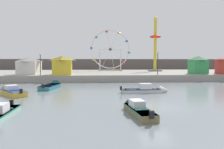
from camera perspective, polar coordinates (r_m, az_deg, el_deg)
ground_plane at (r=16.23m, az=12.19°, el=-8.82°), size 240.00×240.00×0.00m
quay_promenade at (r=46.04m, az=1.51°, el=0.03°), size 110.00×24.17×1.19m
distant_town_skyline at (r=71.13m, az=-0.47°, el=2.59°), size 140.00×3.00×4.40m
motorboat_mustard_yellow at (r=24.13m, az=-26.68°, el=-4.22°), size 4.33×4.77×1.39m
motorboat_pale_grey at (r=23.16m, az=10.34°, el=-4.28°), size 5.68×1.45×1.42m
motorboat_teal_painted at (r=27.93m, az=-16.37°, el=-3.10°), size 2.25×5.34×1.40m
motorboat_olive_wood at (r=14.15m, az=6.66°, el=-9.37°), size 1.69×5.15×1.18m
ferris_wheel_white_frame at (r=52.54m, az=-0.49°, el=6.88°), size 10.28×1.20×10.51m
drop_tower_yellow_tower at (r=50.54m, az=12.08°, el=7.92°), size 2.80×2.80×13.04m
carnival_booth_white_ticket at (r=39.44m, az=-22.33°, el=2.40°), size 4.08×3.93×3.15m
carnival_booth_green_kiosk at (r=41.14m, az=23.10°, el=2.59°), size 3.30×2.94×3.38m
carnival_booth_yellow_awning at (r=36.79m, az=-13.79°, el=2.66°), size 3.76×4.06×3.34m
promenade_lamp_near at (r=36.05m, az=-19.55°, el=3.67°), size 0.32×0.32×3.72m
promenade_lamp_far at (r=36.25m, az=12.77°, el=4.16°), size 0.32×0.32×4.14m
mooring_buoy_orange at (r=31.33m, az=-15.51°, el=-2.47°), size 0.44×0.44×0.44m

